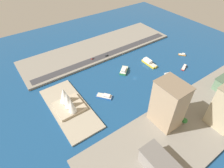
% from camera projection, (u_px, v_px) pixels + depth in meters
% --- Properties ---
extents(ground_plane, '(440.00, 440.00, 0.00)m').
position_uv_depth(ground_plane, '(135.00, 78.00, 241.69)').
color(ground_plane, navy).
extents(quay_west, '(70.00, 240.00, 2.87)m').
position_uv_depth(quay_west, '(192.00, 122.00, 186.39)').
color(quay_west, gray).
rests_on(quay_west, ground_plane).
extents(quay_east, '(70.00, 240.00, 2.87)m').
position_uv_depth(quay_east, '(98.00, 48.00, 295.11)').
color(quay_east, gray).
rests_on(quay_east, ground_plane).
extents(peninsula_point, '(87.09, 36.42, 2.00)m').
position_uv_depth(peninsula_point, '(70.00, 108.00, 201.06)').
color(peninsula_point, '#A89E89').
rests_on(peninsula_point, ground_plane).
extents(road_strip, '(11.65, 228.00, 0.15)m').
position_uv_depth(road_strip, '(107.00, 54.00, 278.73)').
color(road_strip, '#38383D').
rests_on(road_strip, quay_east).
extents(catamaran_blue, '(18.43, 16.70, 3.81)m').
position_uv_depth(catamaran_blue, '(105.00, 96.00, 214.21)').
color(catamaran_blue, blue).
rests_on(catamaran_blue, ground_plane).
extents(tugboat_red, '(9.37, 15.60, 3.88)m').
position_uv_depth(tugboat_red, '(184.00, 67.00, 257.20)').
color(tugboat_red, red).
rests_on(tugboat_red, ground_plane).
extents(ferry_yellow_fast, '(26.35, 8.11, 6.36)m').
position_uv_depth(ferry_yellow_fast, '(149.00, 63.00, 263.60)').
color(ferry_yellow_fast, yellow).
rests_on(ferry_yellow_fast, ground_plane).
extents(ferry_green_doubledeck, '(18.27, 19.62, 6.08)m').
position_uv_depth(ferry_green_doubledeck, '(124.00, 70.00, 250.30)').
color(ferry_green_doubledeck, '#2D8C4C').
rests_on(ferry_green_doubledeck, ground_plane).
extents(ferry_white_commuter, '(23.68, 14.37, 6.11)m').
position_uv_depth(ferry_white_commuter, '(171.00, 78.00, 238.32)').
color(ferry_white_commuter, silver).
rests_on(ferry_white_commuter, ground_plane).
extents(water_taxi_orange, '(10.52, 9.70, 3.29)m').
position_uv_depth(water_taxi_orange, '(182.00, 55.00, 282.03)').
color(water_taxi_orange, orange).
rests_on(water_taxi_orange, ground_plane).
extents(apartment_midrise_tan, '(27.80, 21.88, 48.24)m').
position_uv_depth(apartment_midrise_tan, '(168.00, 104.00, 169.77)').
color(apartment_midrise_tan, tan).
rests_on(apartment_midrise_tan, quay_west).
extents(carpark_squat_concrete, '(39.21, 16.92, 15.90)m').
position_uv_depth(carpark_squat_concrete, '(163.00, 168.00, 141.97)').
color(carpark_squat_concrete, gray).
rests_on(carpark_squat_concrete, quay_west).
extents(suv_black, '(2.01, 4.71, 1.61)m').
position_uv_depth(suv_black, '(107.00, 56.00, 274.96)').
color(suv_black, black).
rests_on(suv_black, road_strip).
extents(pickup_red, '(1.82, 4.28, 1.48)m').
position_uv_depth(pickup_red, '(93.00, 59.00, 268.78)').
color(pickup_red, black).
rests_on(pickup_red, road_strip).
extents(traffic_light_waterfront, '(0.36, 0.36, 6.50)m').
position_uv_depth(traffic_light_waterfront, '(108.00, 55.00, 270.17)').
color(traffic_light_waterfront, black).
rests_on(traffic_light_waterfront, quay_east).
extents(opera_landmark, '(30.05, 29.10, 21.60)m').
position_uv_depth(opera_landmark, '(68.00, 101.00, 195.90)').
color(opera_landmark, '#BCAD93').
rests_on(opera_landmark, peninsula_point).
extents(park_tree_cluster, '(18.59, 23.21, 8.91)m').
position_uv_depth(park_tree_cluster, '(173.00, 121.00, 178.83)').
color(park_tree_cluster, brown).
rests_on(park_tree_cluster, quay_west).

